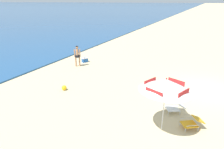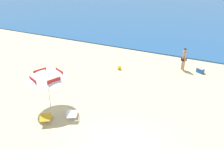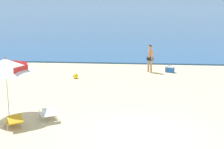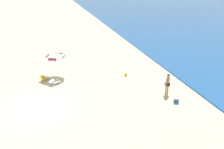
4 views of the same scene
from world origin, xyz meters
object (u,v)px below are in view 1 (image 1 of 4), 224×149
cooler_box (85,60)px  beach_umbrella_striped_main (166,85)px  lounge_chair_under_umbrella (192,122)px  beach_ball (64,88)px  person_standing_near_shore (77,55)px  lounge_chair_beside_umbrella (176,107)px

cooler_box → beach_umbrella_striped_main: bearing=-130.0°
lounge_chair_under_umbrella → cooler_box: size_ratio=1.69×
cooler_box → beach_ball: bearing=-159.6°
lounge_chair_under_umbrella → beach_umbrella_striped_main: bearing=119.2°
lounge_chair_under_umbrella → beach_ball: (0.78, 7.38, -0.13)m
person_standing_near_shore → beach_umbrella_striped_main: bearing=-125.0°
beach_umbrella_striped_main → person_standing_near_shore: (5.71, 8.17, -1.05)m
beach_umbrella_striped_main → person_standing_near_shore: size_ratio=1.75×
lounge_chair_beside_umbrella → beach_ball: bearing=92.0°
beach_umbrella_striped_main → person_standing_near_shore: beach_umbrella_striped_main is taller
lounge_chair_under_umbrella → person_standing_near_shore: size_ratio=0.59×
person_standing_near_shore → beach_ball: bearing=-155.7°
lounge_chair_under_umbrella → beach_ball: 7.42m
beach_umbrella_striped_main → beach_ball: (1.42, 6.23, -1.89)m
beach_umbrella_striped_main → cooler_box: size_ratio=5.01×
beach_umbrella_striped_main → person_standing_near_shore: 10.02m
lounge_chair_beside_umbrella → lounge_chair_under_umbrella: bearing=-140.1°
lounge_chair_beside_umbrella → beach_ball: 6.54m
beach_ball → lounge_chair_under_umbrella: bearing=-96.0°
lounge_chair_under_umbrella → person_standing_near_shore: person_standing_near_shore is taller
person_standing_near_shore → beach_ball: person_standing_near_shore is taller
lounge_chair_under_umbrella → cooler_box: bearing=56.2°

